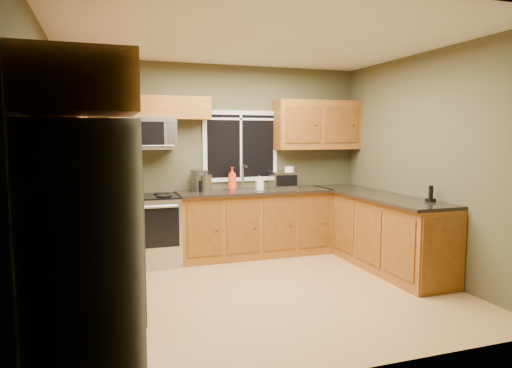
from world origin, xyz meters
TOP-DOWN VIEW (x-y plane):
  - floor at (0.00, 0.00)m, footprint 4.20×4.20m
  - ceiling at (0.00, 0.00)m, footprint 4.20×4.20m
  - back_wall at (0.00, 1.80)m, footprint 4.20×0.00m
  - front_wall at (0.00, -1.80)m, footprint 4.20×0.00m
  - left_wall at (-2.10, 0.00)m, footprint 0.00×3.60m
  - right_wall at (2.10, 0.00)m, footprint 0.00×3.60m
  - window at (0.30, 1.78)m, footprint 1.12×0.03m
  - base_cabinets_left at (-1.80, 0.48)m, footprint 0.60×2.65m
  - countertop_left at (-1.78, 0.48)m, footprint 0.65×2.65m
  - base_cabinets_back at (0.42, 1.50)m, footprint 2.17×0.60m
  - countertop_back at (0.42, 1.48)m, footprint 2.17×0.65m
  - base_cabinets_peninsula at (1.80, 0.54)m, footprint 0.60×2.52m
  - countertop_peninsula at (1.78, 0.55)m, footprint 0.65×2.50m
  - upper_cabinets_left at (-1.94, 0.48)m, footprint 0.33×2.65m
  - upper_cabinets_back_left at (-0.85, 1.64)m, footprint 1.30×0.33m
  - upper_cabinets_back_right at (1.45, 1.64)m, footprint 1.30×0.33m
  - upper_cabinet_over_fridge at (-1.74, -1.30)m, footprint 0.72×0.90m
  - refrigerator at (-1.74, -1.30)m, footprint 0.74×0.90m
  - range at (-1.05, 1.47)m, footprint 0.76×0.69m
  - microwave at (-1.05, 1.61)m, footprint 0.76×0.41m
  - sink at (0.30, 1.49)m, footprint 0.60×0.42m
  - toaster_oven at (0.90, 1.62)m, footprint 0.38×0.29m
  - coffee_maker at (-0.35, 1.59)m, footprint 0.21×0.26m
  - kettle at (-0.28, 1.51)m, footprint 0.19×0.19m
  - paper_towel_roll at (0.97, 1.56)m, footprint 0.17×0.17m
  - soap_bottle_a at (0.12, 1.61)m, footprint 0.14×0.14m
  - soap_bottle_b at (0.49, 1.50)m, footprint 0.09×0.09m
  - soap_bottle_c at (-0.23, 1.70)m, footprint 0.15×0.15m
  - cordless_phone at (1.98, -0.26)m, footprint 0.09×0.09m

SIDE VIEW (x-z plane):
  - floor at x=0.00m, z-range 0.00..0.00m
  - base_cabinets_peninsula at x=1.80m, z-range 0.00..0.90m
  - base_cabinets_left at x=-1.80m, z-range 0.00..0.90m
  - base_cabinets_back at x=0.42m, z-range 0.00..0.90m
  - range at x=-1.05m, z-range 0.00..0.94m
  - refrigerator at x=-1.74m, z-range 0.00..1.80m
  - countertop_left at x=-1.78m, z-range 0.90..0.94m
  - countertop_back at x=0.42m, z-range 0.90..0.94m
  - countertop_peninsula at x=1.78m, z-range 0.90..0.94m
  - sink at x=0.30m, z-range 0.77..1.13m
  - cordless_phone at x=1.98m, z-range 0.90..1.09m
  - soap_bottle_c at x=-0.23m, z-range 0.94..1.12m
  - soap_bottle_b at x=0.49m, z-range 0.94..1.14m
  - toaster_oven at x=0.90m, z-range 0.94..1.18m
  - kettle at x=-0.28m, z-range 0.93..1.21m
  - coffee_maker at x=-0.35m, z-range 0.93..1.22m
  - paper_towel_roll at x=0.97m, z-range 0.92..1.27m
  - soap_bottle_a at x=0.12m, z-range 0.94..1.26m
  - back_wall at x=0.00m, z-range -0.75..3.45m
  - front_wall at x=0.00m, z-range -0.75..3.45m
  - left_wall at x=-2.10m, z-range -0.45..3.15m
  - right_wall at x=2.10m, z-range -0.45..3.15m
  - window at x=0.30m, z-range 1.04..2.06m
  - microwave at x=-1.05m, z-range 1.52..1.94m
  - upper_cabinets_left at x=-1.94m, z-range 1.50..2.22m
  - upper_cabinets_back_right at x=1.45m, z-range 1.50..2.22m
  - upper_cabinet_over_fridge at x=-1.74m, z-range 1.84..2.22m
  - upper_cabinets_back_left at x=-0.85m, z-range 1.92..2.22m
  - ceiling at x=0.00m, z-range 2.70..2.70m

